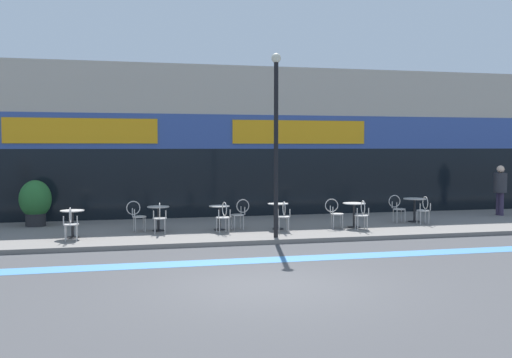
{
  "coord_description": "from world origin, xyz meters",
  "views": [
    {
      "loc": [
        -2.8,
        -10.72,
        2.59
      ],
      "look_at": [
        1.48,
        7.16,
        1.6
      ],
      "focal_mm": 42.0,
      "sensor_mm": 36.0,
      "label": 1
    }
  ],
  "objects_px": {
    "bistro_table_0": "(72,218)",
    "bistro_table_3": "(278,211)",
    "cafe_chair_0_near": "(71,222)",
    "pedestrian_near_end": "(500,186)",
    "cafe_chair_2_near": "(223,215)",
    "bistro_table_5": "(415,205)",
    "bistro_table_1": "(158,214)",
    "cafe_chair_5_side": "(397,207)",
    "cafe_chair_1_near": "(160,216)",
    "lamp_post": "(276,131)",
    "cafe_chair_4_side": "(335,211)",
    "cafe_chair_2_side": "(240,212)",
    "planter_pot": "(35,201)",
    "cafe_chair_4_near": "(362,213)",
    "cafe_chair_5_near": "(424,208)",
    "bistro_table_4": "(354,210)",
    "cafe_chair_3_near": "(283,214)",
    "cafe_chair_1_side": "(137,214)",
    "bistro_table_2": "(219,213)"
  },
  "relations": [
    {
      "from": "cafe_chair_0_near",
      "to": "cafe_chair_3_near",
      "type": "height_order",
      "value": "same"
    },
    {
      "from": "bistro_table_1",
      "to": "cafe_chair_4_side",
      "type": "height_order",
      "value": "cafe_chair_4_side"
    },
    {
      "from": "cafe_chair_4_side",
      "to": "pedestrian_near_end",
      "type": "relative_size",
      "value": 0.5
    },
    {
      "from": "cafe_chair_0_near",
      "to": "pedestrian_near_end",
      "type": "xyz_separation_m",
      "value": [
        14.65,
        2.61,
        0.55
      ]
    },
    {
      "from": "cafe_chair_1_side",
      "to": "bistro_table_5",
      "type": "bearing_deg",
      "value": -6.71
    },
    {
      "from": "cafe_chair_1_side",
      "to": "planter_pot",
      "type": "relative_size",
      "value": 0.63
    },
    {
      "from": "cafe_chair_1_side",
      "to": "cafe_chair_2_side",
      "type": "height_order",
      "value": "same"
    },
    {
      "from": "bistro_table_4",
      "to": "planter_pot",
      "type": "relative_size",
      "value": 0.53
    },
    {
      "from": "planter_pot",
      "to": "bistro_table_4",
      "type": "bearing_deg",
      "value": -15.64
    },
    {
      "from": "bistro_table_2",
      "to": "cafe_chair_1_near",
      "type": "xyz_separation_m",
      "value": [
        -1.78,
        -0.4,
        0.01
      ]
    },
    {
      "from": "bistro_table_5",
      "to": "pedestrian_near_end",
      "type": "xyz_separation_m",
      "value": [
        3.93,
        1.02,
        0.51
      ]
    },
    {
      "from": "cafe_chair_0_near",
      "to": "cafe_chair_3_near",
      "type": "bearing_deg",
      "value": -85.33
    },
    {
      "from": "cafe_chair_1_side",
      "to": "cafe_chair_4_near",
      "type": "xyz_separation_m",
      "value": [
        6.47,
        -1.31,
        0.0
      ]
    },
    {
      "from": "cafe_chair_2_side",
      "to": "cafe_chair_4_side",
      "type": "bearing_deg",
      "value": 163.51
    },
    {
      "from": "bistro_table_4",
      "to": "cafe_chair_3_near",
      "type": "relative_size",
      "value": 0.84
    },
    {
      "from": "bistro_table_4",
      "to": "lamp_post",
      "type": "bearing_deg",
      "value": -154.88
    },
    {
      "from": "cafe_chair_4_side",
      "to": "cafe_chair_4_near",
      "type": "bearing_deg",
      "value": -38.29
    },
    {
      "from": "cafe_chair_5_side",
      "to": "planter_pot",
      "type": "distance_m",
      "value": 11.51
    },
    {
      "from": "cafe_chair_0_near",
      "to": "bistro_table_4",
      "type": "bearing_deg",
      "value": -83.58
    },
    {
      "from": "cafe_chair_1_near",
      "to": "cafe_chair_1_side",
      "type": "distance_m",
      "value": 0.87
    },
    {
      "from": "cafe_chair_0_near",
      "to": "cafe_chair_1_side",
      "type": "relative_size",
      "value": 1.0
    },
    {
      "from": "bistro_table_1",
      "to": "bistro_table_3",
      "type": "distance_m",
      "value": 3.55
    },
    {
      "from": "cafe_chair_0_near",
      "to": "cafe_chair_3_near",
      "type": "xyz_separation_m",
      "value": [
        5.88,
        0.34,
        0.0
      ]
    },
    {
      "from": "cafe_chair_1_near",
      "to": "cafe_chair_4_near",
      "type": "distance_m",
      "value": 5.89
    },
    {
      "from": "cafe_chair_1_near",
      "to": "lamp_post",
      "type": "height_order",
      "value": "lamp_post"
    },
    {
      "from": "cafe_chair_5_near",
      "to": "lamp_post",
      "type": "bearing_deg",
      "value": 112.13
    },
    {
      "from": "cafe_chair_3_near",
      "to": "cafe_chair_4_side",
      "type": "bearing_deg",
      "value": -70.17
    },
    {
      "from": "bistro_table_1",
      "to": "cafe_chair_5_side",
      "type": "bearing_deg",
      "value": 1.23
    },
    {
      "from": "cafe_chair_5_side",
      "to": "cafe_chair_5_near",
      "type": "bearing_deg",
      "value": -43.97
    },
    {
      "from": "bistro_table_1",
      "to": "cafe_chair_1_side",
      "type": "xyz_separation_m",
      "value": [
        -0.62,
        -0.01,
        0.01
      ]
    },
    {
      "from": "bistro_table_3",
      "to": "bistro_table_4",
      "type": "bearing_deg",
      "value": -5.74
    },
    {
      "from": "cafe_chair_2_near",
      "to": "cafe_chair_0_near",
      "type": "bearing_deg",
      "value": 90.44
    },
    {
      "from": "cafe_chair_2_near",
      "to": "cafe_chair_5_near",
      "type": "bearing_deg",
      "value": -94.01
    },
    {
      "from": "bistro_table_0",
      "to": "cafe_chair_1_side",
      "type": "height_order",
      "value": "cafe_chair_1_side"
    },
    {
      "from": "bistro_table_2",
      "to": "cafe_chair_0_near",
      "type": "bearing_deg",
      "value": -163.86
    },
    {
      "from": "bistro_table_1",
      "to": "bistro_table_4",
      "type": "bearing_deg",
      "value": -6.76
    },
    {
      "from": "cafe_chair_1_near",
      "to": "bistro_table_0",
      "type": "bearing_deg",
      "value": 99.0
    },
    {
      "from": "cafe_chair_2_near",
      "to": "cafe_chair_2_side",
      "type": "bearing_deg",
      "value": -51.55
    },
    {
      "from": "planter_pot",
      "to": "pedestrian_near_end",
      "type": "bearing_deg",
      "value": -2.81
    },
    {
      "from": "cafe_chair_2_side",
      "to": "cafe_chair_0_near",
      "type": "bearing_deg",
      "value": 7.07
    },
    {
      "from": "cafe_chair_0_near",
      "to": "cafe_chair_4_near",
      "type": "height_order",
      "value": "same"
    },
    {
      "from": "bistro_table_5",
      "to": "cafe_chair_2_near",
      "type": "relative_size",
      "value": 0.86
    },
    {
      "from": "cafe_chair_4_near",
      "to": "cafe_chair_2_near",
      "type": "bearing_deg",
      "value": 91.54
    },
    {
      "from": "cafe_chair_0_near",
      "to": "cafe_chair_2_side",
      "type": "xyz_separation_m",
      "value": [
        4.77,
        1.21,
        0.0
      ]
    },
    {
      "from": "cafe_chair_0_near",
      "to": "planter_pot",
      "type": "distance_m",
      "value": 3.63
    },
    {
      "from": "bistro_table_0",
      "to": "cafe_chair_2_side",
      "type": "bearing_deg",
      "value": 6.97
    },
    {
      "from": "pedestrian_near_end",
      "to": "planter_pot",
      "type": "bearing_deg",
      "value": -4.55
    },
    {
      "from": "bistro_table_0",
      "to": "bistro_table_3",
      "type": "xyz_separation_m",
      "value": [
        5.88,
        0.34,
        0.02
      ]
    },
    {
      "from": "cafe_chair_2_side",
      "to": "planter_pot",
      "type": "height_order",
      "value": "planter_pot"
    },
    {
      "from": "cafe_chair_0_near",
      "to": "pedestrian_near_end",
      "type": "bearing_deg",
      "value": -78.56
    }
  ]
}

